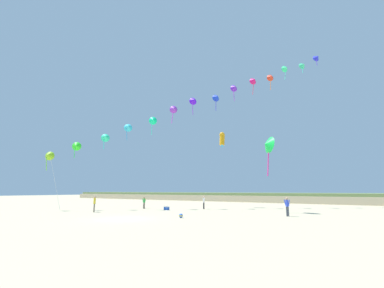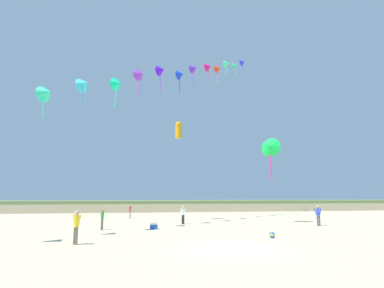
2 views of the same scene
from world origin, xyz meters
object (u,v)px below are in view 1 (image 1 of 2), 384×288
at_px(person_near_left, 287,205).
at_px(person_far_right, 204,202).
at_px(beach_ball, 181,216).
at_px(person_mid_center, 94,203).
at_px(beach_cooler, 167,208).
at_px(person_near_right, 144,202).
at_px(large_kite_low_lead, 267,145).
at_px(large_kite_mid_trail, 222,139).
at_px(person_far_left, 204,199).

distance_m(person_near_left, person_far_right, 11.82).
xyz_separation_m(person_near_left, person_far_right, (-11.21, 3.74, -0.06)).
bearing_deg(beach_ball, person_near_left, 41.59).
xyz_separation_m(person_mid_center, beach_cooler, (4.42, 6.89, -0.79)).
xyz_separation_m(person_near_right, large_kite_low_lead, (15.37, 3.41, 6.49)).
bearing_deg(person_mid_center, beach_ball, 3.16).
height_order(person_mid_center, large_kite_mid_trail, large_kite_mid_trail).
xyz_separation_m(beach_cooler, beach_ball, (6.80, -6.27, -0.03)).
bearing_deg(person_near_left, person_far_right, 161.57).
height_order(person_mid_center, person_far_left, person_mid_center).
height_order(person_far_left, person_far_right, person_far_right).
bearing_deg(person_near_right, person_mid_center, -94.44).
xyz_separation_m(person_mid_center, large_kite_low_lead, (15.91, 10.42, 6.35)).
bearing_deg(person_far_right, person_near_right, -150.57).
xyz_separation_m(person_far_left, beach_ball, (8.91, -18.31, -0.71)).
bearing_deg(person_near_left, beach_ball, -138.41).
bearing_deg(person_far_left, person_near_right, -98.45).
bearing_deg(large_kite_mid_trail, person_near_right, -127.95).
distance_m(person_near_left, large_kite_low_lead, 7.64).
bearing_deg(person_far_right, person_far_left, 121.41).
distance_m(person_far_left, person_far_right, 9.52).
relative_size(person_far_right, beach_ball, 4.43).
distance_m(large_kite_low_lead, beach_cooler, 13.97).
xyz_separation_m(person_near_right, beach_ball, (10.68, -6.39, -0.69)).
bearing_deg(beach_cooler, large_kite_mid_trail, 71.32).
relative_size(person_far_right, large_kite_mid_trail, 0.68).
bearing_deg(beach_ball, beach_cooler, 137.31).
bearing_deg(beach_ball, large_kite_mid_trail, 103.86).
height_order(person_near_right, person_mid_center, person_mid_center).
height_order(person_mid_center, beach_ball, person_mid_center).
distance_m(person_near_right, person_far_left, 12.05).
bearing_deg(person_near_left, person_near_right, -179.80).
relative_size(large_kite_mid_trail, beach_cooler, 4.06).
relative_size(person_mid_center, beach_cooler, 3.01).
bearing_deg(beach_cooler, person_mid_center, -122.69).
bearing_deg(large_kite_low_lead, person_mid_center, -146.79).
relative_size(person_far_right, large_kite_low_lead, 0.35).
distance_m(person_mid_center, beach_cooler, 8.23).
relative_size(person_near_right, beach_cooler, 2.60).
height_order(person_far_right, beach_cooler, person_far_right).
xyz_separation_m(person_near_right, person_far_right, (6.73, 3.80, 0.06)).
bearing_deg(person_near_left, beach_cooler, -179.29).
relative_size(person_mid_center, person_far_left, 1.12).
xyz_separation_m(person_mid_center, person_far_right, (7.28, 10.80, -0.08)).
relative_size(person_near_left, large_kite_low_lead, 0.38).
bearing_deg(large_kite_low_lead, beach_cooler, -162.94).
bearing_deg(person_near_right, person_far_left, 81.55).
xyz_separation_m(person_near_left, large_kite_low_lead, (-2.58, 3.35, 6.36)).
distance_m(person_near_right, large_kite_low_lead, 17.02).
xyz_separation_m(person_far_right, beach_ball, (3.95, -10.18, -0.75)).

